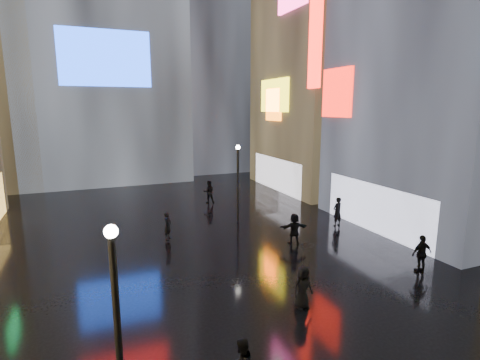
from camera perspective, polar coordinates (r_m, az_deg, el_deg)
ground at (r=22.38m, az=-7.89°, el=-8.98°), size 140.00×140.00×0.00m
building_right_far at (r=37.54m, az=13.09°, el=20.51°), size 10.28×12.00×28.00m
tower_flank_right at (r=49.41m, az=-5.71°, el=21.92°), size 12.00×12.00×34.00m
lamp_near at (r=9.24m, az=-18.21°, el=-19.93°), size 0.30×0.30×5.20m
lamp_far at (r=24.77m, az=-0.31°, el=0.15°), size 0.30×0.30×5.20m
pedestrian_3 at (r=19.72m, az=25.96°, el=-10.05°), size 1.09×0.55×1.80m
pedestrian_4 at (r=15.10m, az=9.52°, el=-15.80°), size 0.87×0.61×1.68m
pedestrian_5 at (r=21.48m, az=8.26°, el=-7.36°), size 1.71×0.86×1.77m
pedestrian_6 at (r=22.41m, az=-10.95°, el=-6.86°), size 0.67×0.70×1.62m
pedestrian_7 at (r=30.24m, az=-4.77°, el=-1.82°), size 0.99×0.83×1.83m
umbrella_2 at (r=14.56m, az=9.69°, el=-11.17°), size 1.36×1.35×0.96m
pedestrian_8 at (r=25.16m, az=14.61°, el=-4.69°), size 0.77×0.57×1.91m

